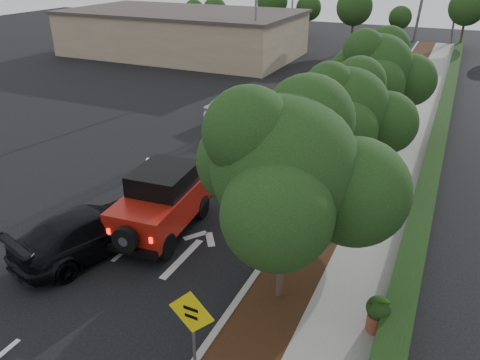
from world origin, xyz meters
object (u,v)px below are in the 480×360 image
Objects in this scene: silver_suv_ahead at (261,151)px; black_suv_oncoming at (91,230)px; speed_hump_sign at (192,323)px; red_jeep at (164,200)px.

silver_suv_ahead is 1.11× the size of black_suv_oncoming.
silver_suv_ahead is 12.40m from speed_hump_sign.
silver_suv_ahead is (1.07, 6.53, -0.37)m from red_jeep.
speed_hump_sign is at bearing 167.57° from black_suv_oncoming.
black_suv_oncoming is at bearing -109.80° from silver_suv_ahead.
black_suv_oncoming is (-1.48, -2.20, -0.42)m from red_jeep.
speed_hump_sign reaches higher than black_suv_oncoming.
red_jeep reaches higher than silver_suv_ahead.
speed_hump_sign is (3.25, -11.93, 0.88)m from silver_suv_ahead.
red_jeep is 0.88× the size of black_suv_oncoming.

